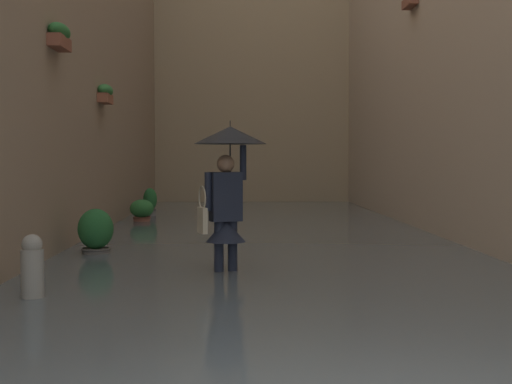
{
  "coord_description": "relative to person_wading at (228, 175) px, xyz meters",
  "views": [
    {
      "loc": [
        0.52,
        3.05,
        1.6
      ],
      "look_at": [
        0.26,
        -6.55,
        1.16
      ],
      "focal_mm": 51.49,
      "sensor_mm": 36.0,
      "label": 1
    }
  ],
  "objects": [
    {
      "name": "building_facade_far",
      "position": [
        -0.63,
        -15.71,
        5.38
      ],
      "size": [
        9.94,
        1.8,
        13.55
      ],
      "primitive_type": "cube",
      "color": "tan",
      "rests_on": "ground_plane"
    },
    {
      "name": "potted_plant_near_right",
      "position": [
        2.03,
        -7.42,
        -1.01
      ],
      "size": [
        0.54,
        0.54,
        0.68
      ],
      "color": "brown",
      "rests_on": "ground_plane"
    },
    {
      "name": "flood_water",
      "position": [
        -0.63,
        -4.35,
        -1.3
      ],
      "size": [
        7.14,
        26.92,
        0.19
      ],
      "primitive_type": "cube",
      "color": "#515B60",
      "rests_on": "ground_plane"
    },
    {
      "name": "person_wading",
      "position": [
        0.0,
        0.0,
        0.0
      ],
      "size": [
        0.91,
        0.91,
        2.07
      ],
      "color": "#4C4233",
      "rests_on": "ground_plane"
    },
    {
      "name": "mooring_bollard",
      "position": [
        1.96,
        1.71,
        -0.98
      ],
      "size": [
        0.23,
        0.23,
        0.83
      ],
      "color": "gray",
      "rests_on": "ground_plane"
    },
    {
      "name": "potted_plant_far_right",
      "position": [
        1.99,
        -1.8,
        -0.93
      ],
      "size": [
        0.53,
        0.53,
        0.85
      ],
      "color": "#66605B",
      "rests_on": "ground_plane"
    },
    {
      "name": "ground_plane",
      "position": [
        -0.63,
        -4.35,
        -1.4
      ],
      "size": [
        60.0,
        60.0,
        0.0
      ],
      "primitive_type": "plane",
      "color": "slate"
    },
    {
      "name": "potted_plant_mid_right",
      "position": [
        2.01,
        -8.91,
        -0.93
      ],
      "size": [
        0.34,
        0.34,
        0.88
      ],
      "color": "#66605B",
      "rests_on": "ground_plane"
    }
  ]
}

